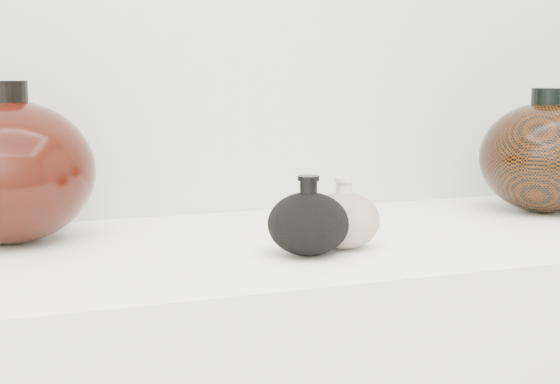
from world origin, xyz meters
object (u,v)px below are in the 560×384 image
object	(u,v)px
black_gourd_vase	(308,223)
right_round_pot	(545,157)
left_round_pot	(9,171)
cream_gourd_vase	(344,220)

from	to	relation	value
black_gourd_vase	right_round_pot	bearing A→B (deg)	18.00
right_round_pot	left_round_pot	bearing A→B (deg)	176.52
cream_gourd_vase	right_round_pot	distance (m)	0.47
left_round_pot	right_round_pot	size ratio (longest dim) A/B	1.28
black_gourd_vase	left_round_pot	xyz separation A→B (m)	(-0.36, 0.22, 0.06)
cream_gourd_vase	right_round_pot	world-z (taller)	right_round_pot
black_gourd_vase	cream_gourd_vase	size ratio (longest dim) A/B	0.98
black_gourd_vase	right_round_pot	distance (m)	0.53
cream_gourd_vase	left_round_pot	bearing A→B (deg)	155.20
cream_gourd_vase	left_round_pot	size ratio (longest dim) A/B	0.39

